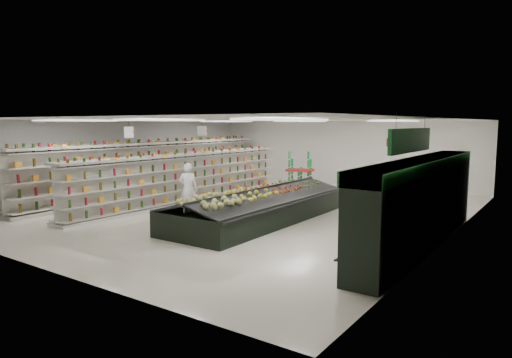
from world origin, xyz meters
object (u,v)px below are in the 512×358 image
Objects in this scene: gondola_left at (155,170)px; shopper_background at (228,172)px; gondola_center at (186,180)px; soda_endcap at (300,172)px; produce_island at (260,205)px; shopper_main at (188,189)px.

shopper_background is (1.09, 3.72, -0.31)m from gondola_left.
gondola_center is 6.89× the size of soda_endcap.
soda_endcap reaches higher than produce_island.
produce_island is 4.06× the size of shopper_main.
soda_endcap is at bearing 75.21° from gondola_center.
gondola_center is 4.68m from shopper_background.
shopper_main is at bearing -30.58° from gondola_left.
produce_island is at bearing 163.44° from shopper_main.
gondola_left is at bearing 164.89° from produce_island.
soda_endcap is at bearing -119.22° from shopper_main.
gondola_center is at bearing -171.26° from shopper_background.
gondola_left is 2.66m from gondola_center.
soda_endcap is at bearing -72.10° from shopper_background.
gondola_center reaches higher than shopper_main.
shopper_background is at bearing -152.56° from soda_endcap.
gondola_left is 6.82m from soda_endcap.
gondola_left is 4.94m from shopper_main.
shopper_main is (-2.55, -0.60, 0.39)m from produce_island.
soda_endcap reaches higher than shopper_background.
gondola_left reaches higher than shopper_background.
shopper_main is (4.29, -2.44, -0.17)m from gondola_left.
soda_endcap is (4.22, 5.35, -0.27)m from gondola_left.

